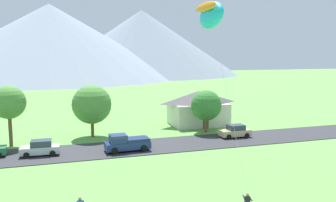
{
  "coord_description": "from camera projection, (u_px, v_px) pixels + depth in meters",
  "views": [
    {
      "loc": [
        -7.74,
        -12.74,
        11.34
      ],
      "look_at": [
        0.0,
        11.74,
        7.84
      ],
      "focal_mm": 37.43,
      "sensor_mm": 36.0,
      "label": 1
    }
  ],
  "objects": [
    {
      "name": "parked_car_tan_mid_east",
      "position": [
        235.0,
        131.0,
        47.47
      ],
      "size": [
        4.2,
        2.09,
        1.68
      ],
      "color": "tan",
      "rests_on": "road_strip"
    },
    {
      "name": "road_strip",
      "position": [
        128.0,
        148.0,
        42.12
      ],
      "size": [
        160.0,
        7.26,
        0.08
      ],
      "primitive_type": "cube",
      "color": "#2D2D33",
      "rests_on": "ground"
    },
    {
      "name": "pickup_truck_navy_west_side",
      "position": [
        126.0,
        143.0,
        40.66
      ],
      "size": [
        5.27,
        2.47,
        1.99
      ],
      "color": "navy",
      "rests_on": "road_strip"
    },
    {
      "name": "mountain_west_ridge",
      "position": [
        50.0,
        41.0,
        163.43
      ],
      "size": [
        119.48,
        119.48,
        34.18
      ],
      "primitive_type": "cone",
      "color": "gray",
      "rests_on": "ground"
    },
    {
      "name": "mountain_east_ridge",
      "position": [
        142.0,
        42.0,
        192.04
      ],
      "size": [
        104.53,
        104.53,
        34.73
      ],
      "primitive_type": "cone",
      "color": "gray",
      "rests_on": "ground"
    },
    {
      "name": "tree_left_of_center",
      "position": [
        92.0,
        104.0,
        47.36
      ],
      "size": [
        5.31,
        5.31,
        7.16
      ],
      "color": "brown",
      "rests_on": "ground"
    },
    {
      "name": "house_leftmost",
      "position": [
        198.0,
        107.0,
        55.88
      ],
      "size": [
        9.29,
        6.66,
        5.43
      ],
      "color": "beige",
      "rests_on": "ground"
    },
    {
      "name": "tree_near_left",
      "position": [
        206.0,
        105.0,
        50.21
      ],
      "size": [
        4.41,
        4.41,
        6.15
      ],
      "color": "brown",
      "rests_on": "ground"
    },
    {
      "name": "parked_car_silver_west_end",
      "position": [
        40.0,
        148.0,
        39.06
      ],
      "size": [
        4.26,
        2.2,
        1.68
      ],
      "color": "#B7BCC1",
      "rests_on": "road_strip"
    },
    {
      "name": "kite_flyer_with_kite",
      "position": [
        211.0,
        17.0,
        26.4
      ],
      "size": [
        2.12,
        6.28,
        15.31
      ],
      "color": "navy",
      "rests_on": "ground"
    },
    {
      "name": "tree_center",
      "position": [
        9.0,
        103.0,
        42.51
      ],
      "size": [
        4.08,
        4.08,
        7.49
      ],
      "color": "brown",
      "rests_on": "ground"
    }
  ]
}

